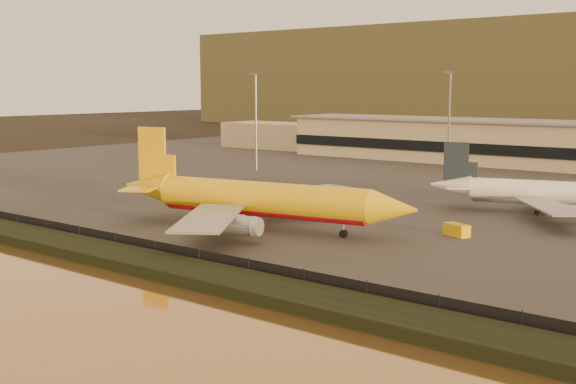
{
  "coord_description": "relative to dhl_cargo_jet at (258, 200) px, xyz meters",
  "views": [
    {
      "loc": [
        63.57,
        -73.93,
        21.98
      ],
      "look_at": [
        -3.82,
        12.0,
        6.1
      ],
      "focal_mm": 45.0,
      "sensor_mm": 36.0,
      "label": 1
    }
  ],
  "objects": [
    {
      "name": "embankment",
      "position": [
        8.08,
        -26.87,
        -4.06
      ],
      "size": [
        320.0,
        7.0,
        1.4
      ],
      "primitive_type": "cube",
      "color": "black",
      "rests_on": "ground"
    },
    {
      "name": "apron_light_masts",
      "position": [
        23.08,
        65.13,
        10.95
      ],
      "size": [
        152.2,
        12.2,
        25.4
      ],
      "color": "slate",
      "rests_on": "tarmac"
    },
    {
      "name": "white_narrowbody_jet",
      "position": [
        31.63,
        41.14,
        -0.96
      ],
      "size": [
        41.2,
        39.28,
        12.05
      ],
      "rotation": [
        0.0,
        0.0,
        0.29
      ],
      "color": "white",
      "rests_on": "tarmac"
    },
    {
      "name": "perimeter_fence",
      "position": [
        8.08,
        -22.87,
        -3.46
      ],
      "size": [
        300.0,
        0.05,
        2.2
      ],
      "primitive_type": "cube",
      "color": "black",
      "rests_on": "tarmac"
    },
    {
      "name": "terminal_building",
      "position": [
        -6.44,
        115.68,
        1.49
      ],
      "size": [
        202.0,
        25.0,
        12.6
      ],
      "color": "#C3B388",
      "rests_on": "tarmac"
    },
    {
      "name": "gse_vehicle_yellow",
      "position": [
        26.75,
        13.85,
        -3.65
      ],
      "size": [
        4.44,
        3.24,
        1.82
      ],
      "primitive_type": "cube",
      "rotation": [
        0.0,
        0.0,
        -0.4
      ],
      "color": "#EEB70C",
      "rests_on": "tarmac"
    },
    {
      "name": "dhl_cargo_jet",
      "position": [
        0.0,
        0.0,
        0.0
      ],
      "size": [
        50.9,
        49.13,
        15.26
      ],
      "rotation": [
        0.0,
        0.0,
        0.19
      ],
      "color": "#EEB70C",
      "rests_on": "tarmac"
    },
    {
      "name": "gse_vehicle_white",
      "position": [
        -15.97,
        20.48,
        -3.53
      ],
      "size": [
        5.02,
        3.65,
        2.06
      ],
      "primitive_type": "cube",
      "rotation": [
        0.0,
        0.0,
        0.39
      ],
      "color": "white",
      "rests_on": "tarmac"
    },
    {
      "name": "ground",
      "position": [
        8.08,
        -9.87,
        -4.76
      ],
      "size": [
        900.0,
        900.0,
        0.0
      ],
      "primitive_type": "plane",
      "color": "black",
      "rests_on": "ground"
    },
    {
      "name": "tarmac",
      "position": [
        8.08,
        85.13,
        -4.66
      ],
      "size": [
        320.0,
        220.0,
        0.2
      ],
      "primitive_type": "cube",
      "color": "#2D2D2D",
      "rests_on": "ground"
    }
  ]
}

